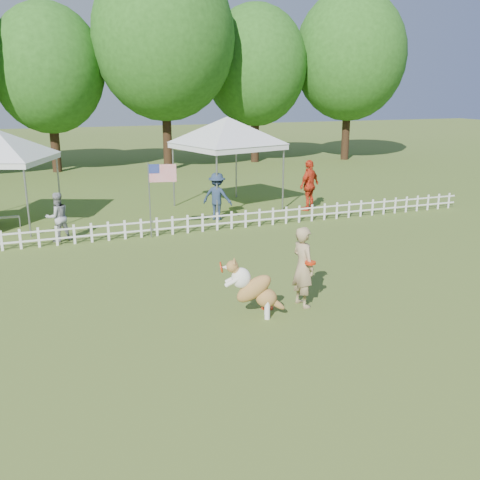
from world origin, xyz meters
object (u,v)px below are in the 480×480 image
(spectator_b, at_px, (217,196))
(flag_pole, at_px, (150,201))
(frisbee_on_turf, at_px, (267,308))
(spectator_c, at_px, (309,185))
(canopy_tent_right, at_px, (227,164))
(spectator_a, at_px, (58,217))
(handler, at_px, (303,267))
(dog, at_px, (255,289))
(canopy_tent_left, at_px, (1,179))

(spectator_b, bearing_deg, flag_pole, 69.37)
(frisbee_on_turf, relative_size, spectator_c, 0.13)
(canopy_tent_right, height_order, spectator_a, canopy_tent_right)
(flag_pole, xyz_separation_m, spectator_b, (2.70, 1.53, -0.33))
(handler, distance_m, dog, 1.22)
(canopy_tent_right, relative_size, spectator_b, 2.05)
(dog, xyz_separation_m, canopy_tent_right, (2.99, 10.00, 1.10))
(canopy_tent_right, height_order, spectator_b, canopy_tent_right)
(canopy_tent_right, bearing_deg, flag_pole, -154.17)
(canopy_tent_left, relative_size, flag_pole, 1.36)
(canopy_tent_left, bearing_deg, frisbee_on_turf, -38.69)
(spectator_c, bearing_deg, flag_pole, -13.60)
(canopy_tent_left, xyz_separation_m, spectator_c, (10.75, -1.53, -0.62))
(frisbee_on_turf, height_order, flag_pole, flag_pole)
(canopy_tent_right, bearing_deg, spectator_a, -172.98)
(canopy_tent_right, distance_m, spectator_b, 2.17)
(handler, xyz_separation_m, flag_pole, (-1.88, 6.56, 0.30))
(spectator_a, bearing_deg, flag_pole, 149.16)
(spectator_c, bearing_deg, frisbee_on_turf, 28.23)
(canopy_tent_left, bearing_deg, flag_pole, -15.09)
(dog, bearing_deg, handler, 30.98)
(spectator_a, xyz_separation_m, spectator_c, (9.16, 1.14, 0.21))
(frisbee_on_turf, height_order, canopy_tent_right, canopy_tent_right)
(dog, distance_m, frisbee_on_turf, 0.79)
(canopy_tent_left, relative_size, spectator_a, 2.11)
(handler, height_order, frisbee_on_turf, handler)
(frisbee_on_turf, relative_size, canopy_tent_left, 0.08)
(dog, distance_m, spectator_c, 10.26)
(canopy_tent_right, bearing_deg, frisbee_on_turf, -120.34)
(spectator_a, bearing_deg, frisbee_on_turf, 100.18)
(spectator_c, bearing_deg, canopy_tent_left, -36.78)
(spectator_b, bearing_deg, canopy_tent_right, -80.49)
(flag_pole, distance_m, spectator_a, 2.80)
(canopy_tent_right, xyz_separation_m, spectator_a, (-6.40, -2.65, -0.96))
(handler, bearing_deg, canopy_tent_right, -17.74)
(flag_pole, relative_size, spectator_c, 1.21)
(handler, distance_m, frisbee_on_turf, 1.15)
(dog, bearing_deg, canopy_tent_right, 95.18)
(canopy_tent_right, height_order, spectator_c, canopy_tent_right)
(frisbee_on_turf, xyz_separation_m, canopy_tent_right, (2.58, 9.70, 1.69))
(handler, xyz_separation_m, frisbee_on_turf, (-0.76, 0.11, -0.86))
(canopy_tent_left, distance_m, canopy_tent_right, 8.00)
(handler, xyz_separation_m, canopy_tent_left, (-6.18, 9.83, 0.71))
(spectator_c, bearing_deg, dog, 27.20)
(spectator_b, xyz_separation_m, spectator_c, (3.76, 0.21, 0.13))
(frisbee_on_turf, distance_m, canopy_tent_right, 10.17)
(handler, xyz_separation_m, dog, (-1.18, -0.19, -0.26))
(frisbee_on_turf, relative_size, spectator_b, 0.16)
(canopy_tent_left, relative_size, spectator_c, 1.65)
(canopy_tent_left, bearing_deg, dog, -41.30)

